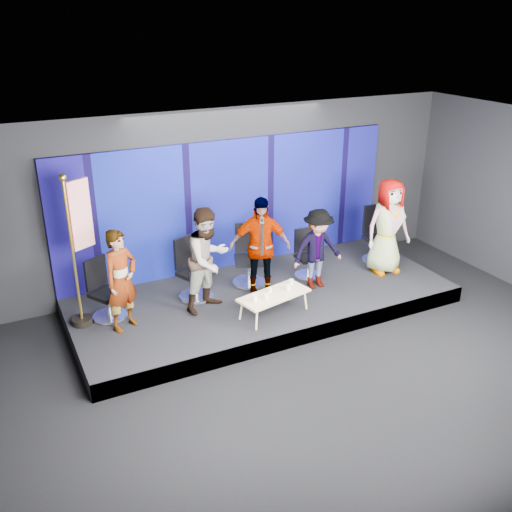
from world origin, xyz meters
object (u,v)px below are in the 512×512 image
object	(u,v)px
chair_d	(307,261)
mug_d	(288,287)
flag_stand	(79,246)
coffee_table	(274,296)
chair_b	(193,278)
chair_e	(377,244)
panelist_b	(208,259)
panelist_e	(388,226)
panelist_c	(260,247)
mug_a	(255,298)
panelist_d	(317,249)
mug_e	(291,282)
mug_c	(270,290)
chair_c	(249,265)
panelist_a	(121,280)
chair_a	(106,299)
mug_b	(267,296)

from	to	relation	value
chair_d	mug_d	xyz separation A→B (m)	(-1.03, -1.07, 0.13)
flag_stand	coffee_table	bearing A→B (deg)	-51.90
coffee_table	flag_stand	distance (m)	3.32
chair_b	coffee_table	world-z (taller)	chair_b
chair_d	chair_e	world-z (taller)	chair_e
panelist_b	panelist_e	size ratio (longest dim) A/B	0.97
panelist_c	coffee_table	distance (m)	1.01
panelist_b	chair_e	bearing A→B (deg)	-17.39
panelist_e	mug_a	size ratio (longest dim) A/B	18.00
panelist_d	chair_e	world-z (taller)	panelist_d
panelist_c	mug_e	bearing A→B (deg)	-41.94
mug_c	chair_c	bearing A→B (deg)	81.44
panelist_a	chair_a	bearing A→B (deg)	83.41
chair_e	mug_c	xyz separation A→B (m)	(-3.04, -0.98, 0.04)
chair_d	mug_c	distance (m)	1.69
panelist_b	mug_c	world-z (taller)	panelist_b
mug_b	mug_e	size ratio (longest dim) A/B	1.11
panelist_a	chair_d	xyz separation A→B (m)	(3.73, 0.38, -0.55)
panelist_c	mug_a	bearing A→B (deg)	-101.22
panelist_d	mug_d	xyz separation A→B (m)	(-0.94, -0.58, -0.33)
mug_b	mug_c	xyz separation A→B (m)	(0.17, 0.19, -0.01)
panelist_e	panelist_d	bearing A→B (deg)	-175.91
mug_e	mug_c	bearing A→B (deg)	-166.96
flag_stand	panelist_c	bearing A→B (deg)	-36.81
chair_b	mug_c	size ratio (longest dim) A/B	13.37
chair_d	mug_d	world-z (taller)	chair_d
mug_e	panelist_c	bearing A→B (deg)	118.28
panelist_c	panelist_e	bearing A→B (deg)	15.23
chair_e	coffee_table	bearing A→B (deg)	-156.02
mug_a	mug_b	world-z (taller)	mug_a
panelist_a	chair_c	distance (m)	2.68
chair_d	flag_stand	distance (m)	4.38
mug_a	mug_e	distance (m)	0.91
chair_c	panelist_c	distance (m)	0.75
mug_b	mug_c	world-z (taller)	mug_b
chair_e	coffee_table	xyz separation A→B (m)	(-3.02, -1.08, -0.03)
mug_a	coffee_table	bearing A→B (deg)	11.67
flag_stand	mug_a	bearing A→B (deg)	-56.53
chair_b	mug_b	size ratio (longest dim) A/B	11.35
panelist_c	chair_d	size ratio (longest dim) A/B	1.97
panelist_d	mug_a	distance (m)	1.81
chair_a	mug_e	distance (m)	3.22
mug_a	chair_d	bearing A→B (deg)	34.35
coffee_table	panelist_c	bearing A→B (deg)	80.42
chair_e	mug_d	xyz separation A→B (m)	(-2.72, -1.05, 0.05)
mug_c	panelist_d	bearing A→B (deg)	21.96
mug_d	mug_e	distance (m)	0.25
panelist_b	chair_d	distance (m)	2.33
chair_b	mug_a	bearing A→B (deg)	-87.57
panelist_e	mug_d	bearing A→B (deg)	-163.02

